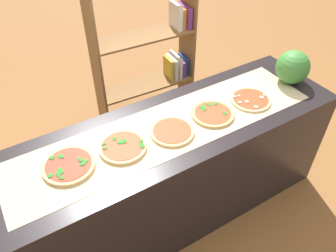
{
  "coord_description": "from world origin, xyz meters",
  "views": [
    {
      "loc": [
        -0.84,
        -1.38,
        2.31
      ],
      "look_at": [
        0.0,
        0.0,
        0.9
      ],
      "focal_mm": 36.0,
      "sensor_mm": 36.0,
      "label": 1
    }
  ],
  "objects_px": {
    "pizza_mushroom_4": "(250,99)",
    "bookshelf": "(155,63)",
    "pizza_plain_2": "(172,131)",
    "pizza_spinach_3": "(213,113)",
    "watermelon": "(293,67)",
    "pizza_spinach_0": "(69,165)",
    "pizza_spinach_1": "(123,147)"
  },
  "relations": [
    {
      "from": "pizza_spinach_1",
      "to": "pizza_spinach_3",
      "type": "xyz_separation_m",
      "value": [
        0.65,
        -0.02,
        -0.0
      ]
    },
    {
      "from": "pizza_plain_2",
      "to": "pizza_spinach_3",
      "type": "distance_m",
      "value": 0.33
    },
    {
      "from": "pizza_spinach_0",
      "to": "pizza_mushroom_4",
      "type": "xyz_separation_m",
      "value": [
        1.3,
        -0.06,
        -0.0
      ]
    },
    {
      "from": "pizza_spinach_3",
      "to": "pizza_mushroom_4",
      "type": "distance_m",
      "value": 0.33
    },
    {
      "from": "pizza_spinach_3",
      "to": "watermelon",
      "type": "xyz_separation_m",
      "value": [
        0.74,
        0.02,
        0.11
      ]
    },
    {
      "from": "pizza_spinach_1",
      "to": "pizza_plain_2",
      "type": "distance_m",
      "value": 0.33
    },
    {
      "from": "pizza_plain_2",
      "to": "pizza_mushroom_4",
      "type": "bearing_deg",
      "value": -0.07
    },
    {
      "from": "pizza_mushroom_4",
      "to": "bookshelf",
      "type": "distance_m",
      "value": 1.1
    },
    {
      "from": "pizza_spinach_3",
      "to": "watermelon",
      "type": "height_order",
      "value": "watermelon"
    },
    {
      "from": "watermelon",
      "to": "pizza_spinach_0",
      "type": "bearing_deg",
      "value": 179.14
    },
    {
      "from": "bookshelf",
      "to": "pizza_spinach_3",
      "type": "bearing_deg",
      "value": -98.18
    },
    {
      "from": "pizza_spinach_3",
      "to": "watermelon",
      "type": "relative_size",
      "value": 1.16
    },
    {
      "from": "pizza_plain_2",
      "to": "pizza_mushroom_4",
      "type": "distance_m",
      "value": 0.65
    },
    {
      "from": "pizza_spinach_3",
      "to": "pizza_spinach_0",
      "type": "bearing_deg",
      "value": 177.2
    },
    {
      "from": "pizza_spinach_0",
      "to": "pizza_mushroom_4",
      "type": "relative_size",
      "value": 1.04
    },
    {
      "from": "pizza_spinach_3",
      "to": "watermelon",
      "type": "bearing_deg",
      "value": 1.69
    },
    {
      "from": "pizza_spinach_3",
      "to": "bookshelf",
      "type": "height_order",
      "value": "bookshelf"
    },
    {
      "from": "pizza_spinach_1",
      "to": "bookshelf",
      "type": "bearing_deg",
      "value": 52.12
    },
    {
      "from": "watermelon",
      "to": "pizza_spinach_1",
      "type": "bearing_deg",
      "value": 179.87
    },
    {
      "from": "bookshelf",
      "to": "pizza_mushroom_4",
      "type": "bearing_deg",
      "value": -80.81
    },
    {
      "from": "pizza_spinach_0",
      "to": "pizza_plain_2",
      "type": "distance_m",
      "value": 0.65
    },
    {
      "from": "pizza_spinach_0",
      "to": "bookshelf",
      "type": "bearing_deg",
      "value": 41.79
    },
    {
      "from": "watermelon",
      "to": "bookshelf",
      "type": "distance_m",
      "value": 1.23
    },
    {
      "from": "pizza_spinach_0",
      "to": "watermelon",
      "type": "distance_m",
      "value": 1.72
    },
    {
      "from": "pizza_mushroom_4",
      "to": "pizza_spinach_3",
      "type": "bearing_deg",
      "value": 177.84
    },
    {
      "from": "pizza_spinach_3",
      "to": "pizza_mushroom_4",
      "type": "xyz_separation_m",
      "value": [
        0.32,
        -0.01,
        -0.0
      ]
    },
    {
      "from": "pizza_spinach_0",
      "to": "pizza_plain_2",
      "type": "bearing_deg",
      "value": -5.19
    },
    {
      "from": "bookshelf",
      "to": "pizza_spinach_0",
      "type": "bearing_deg",
      "value": -138.21
    },
    {
      "from": "pizza_mushroom_4",
      "to": "bookshelf",
      "type": "xyz_separation_m",
      "value": [
        -0.17,
        1.07,
        -0.19
      ]
    },
    {
      "from": "pizza_spinach_0",
      "to": "pizza_spinach_3",
      "type": "relative_size",
      "value": 1.04
    },
    {
      "from": "bookshelf",
      "to": "pizza_plain_2",
      "type": "bearing_deg",
      "value": -114.09
    },
    {
      "from": "pizza_spinach_3",
      "to": "bookshelf",
      "type": "distance_m",
      "value": 1.09
    }
  ]
}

